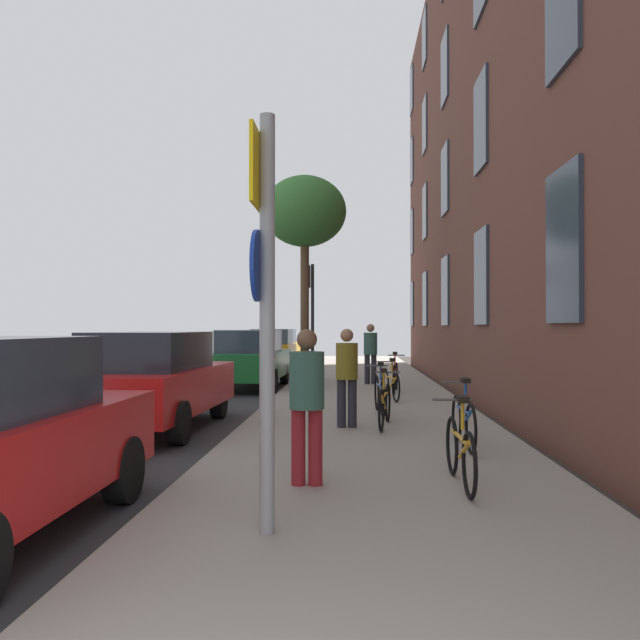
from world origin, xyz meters
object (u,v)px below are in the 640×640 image
bicycle_1 (464,420)px  pedestrian_0 (307,396)px  tree_near (305,213)px  car_2 (251,358)px  pedestrian_2 (370,350)px  bicycle_2 (385,404)px  car_1 (153,380)px  bicycle_5 (395,376)px  sign_post (264,290)px  bicycle_0 (460,450)px  pedestrian_1 (347,371)px  bicycle_3 (380,394)px  car_3 (274,348)px  bicycle_4 (391,384)px  traffic_light (310,298)px

bicycle_1 → pedestrian_0: bearing=-132.2°
tree_near → car_2: tree_near is taller
bicycle_1 → pedestrian_0: pedestrian_0 is taller
bicycle_1 → pedestrian_2: 9.40m
bicycle_2 → car_1: car_1 is taller
bicycle_5 → car_2: car_2 is taller
sign_post → tree_near: size_ratio=0.53×
bicycle_1 → bicycle_2: bicycle_2 is taller
sign_post → bicycle_0: 2.78m
bicycle_1 → bicycle_5: size_ratio=0.97×
sign_post → tree_near: (-0.74, 13.83, 3.09)m
tree_near → pedestrian_1: 9.64m
pedestrian_2 → pedestrian_0: bearing=-94.8°
bicycle_2 → pedestrian_1: bearing=-172.9°
bicycle_3 → car_3: car_3 is taller
sign_post → car_3: sign_post is taller
bicycle_2 → car_2: bearing=114.5°
bicycle_3 → bicycle_5: (0.55, 4.02, 0.01)m
bicycle_1 → pedestrian_1: pedestrian_1 is taller
bicycle_4 → bicycle_5: size_ratio=0.94×
pedestrian_1 → car_1: (-3.21, 0.23, -0.17)m
bicycle_1 → car_1: (-4.77, 1.81, 0.36)m
bicycle_2 → bicycle_4: bicycle_2 is taller
tree_near → bicycle_2: bearing=-77.3°
traffic_light → bicycle_0: (2.63, -16.47, -2.29)m
pedestrian_0 → car_2: bearing=102.0°
tree_near → car_2: size_ratio=1.38×
pedestrian_0 → car_1: size_ratio=0.37×
bicycle_2 → car_2: size_ratio=0.39×
pedestrian_1 → car_1: 3.22m
traffic_light → pedestrian_0: traffic_light is taller
bicycle_2 → bicycle_4: bearing=85.2°
traffic_light → pedestrian_1: traffic_light is taller
traffic_light → bicycle_5: size_ratio=2.30×
tree_near → bicycle_1: 11.57m
car_3 → bicycle_3: bearing=-75.6°
bicycle_2 → bicycle_5: (0.53, 5.48, 0.02)m
bicycle_1 → pedestrian_2: (-0.97, 9.33, 0.60)m
bicycle_1 → bicycle_4: (-0.64, 5.42, -0.00)m
bicycle_5 → car_3: 11.37m
bicycle_2 → bicycle_3: 1.46m
pedestrian_2 → bicycle_1: bearing=-84.0°
tree_near → bicycle_0: tree_near is taller
tree_near → car_3: bearing=103.8°
bicycle_0 → bicycle_5: bearing=90.2°
car_2 → bicycle_1: bearing=-64.5°
tree_near → pedestrian_2: (1.92, -0.88, -4.01)m
pedestrian_2 → car_3: pedestrian_2 is taller
bicycle_2 → pedestrian_1: 0.80m
car_1 → sign_post: bearing=-64.3°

